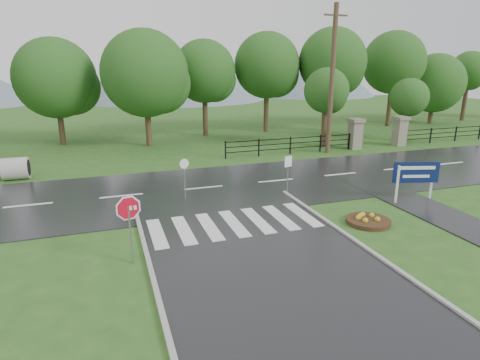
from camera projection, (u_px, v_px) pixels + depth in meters
name	position (u px, v px, depth m)	size (l,w,h in m)	color
ground	(289.00, 290.00, 11.23)	(120.00, 120.00, 0.00)	#2A561C
main_road	(203.00, 189.00, 20.31)	(90.00, 8.00, 0.04)	black
walkway	(426.00, 209.00, 17.51)	(2.20, 11.00, 0.04)	#2B2B2D
crosswalk	(234.00, 223.00, 15.75)	(6.50, 2.80, 0.02)	silver
pillar_west	(355.00, 133.00, 29.48)	(1.00, 1.00, 2.24)	gray
pillar_east	(400.00, 130.00, 30.73)	(1.00, 1.00, 2.24)	gray
fence_west	(290.00, 144.00, 27.97)	(9.58, 0.08, 1.20)	black
hills	(153.00, 183.00, 75.70)	(102.00, 48.00, 48.00)	slate
treeline	(175.00, 140.00, 33.34)	(83.20, 5.20, 10.00)	#1F4F18
stop_sign	(129.00, 214.00, 12.26)	(1.04, 0.27, 2.39)	#939399
estate_billboard	(416.00, 174.00, 18.14)	(2.05, 0.65, 1.85)	silver
flower_bed	(368.00, 220.00, 15.87)	(1.73, 1.73, 0.35)	#332111
reg_sign_small	(288.00, 167.00, 19.00)	(0.42, 0.13, 1.91)	#939399
reg_sign_round	(184.00, 173.00, 18.32)	(0.44, 0.14, 1.95)	#939399
utility_pole_east	(332.00, 80.00, 27.15)	(1.76, 0.33, 9.90)	#473523
entrance_tree_left	(326.00, 91.00, 29.47)	(3.30, 3.30, 5.85)	#3D2B1C
entrance_tree_right	(409.00, 98.00, 32.02)	(3.05, 3.05, 5.03)	#3D2B1C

